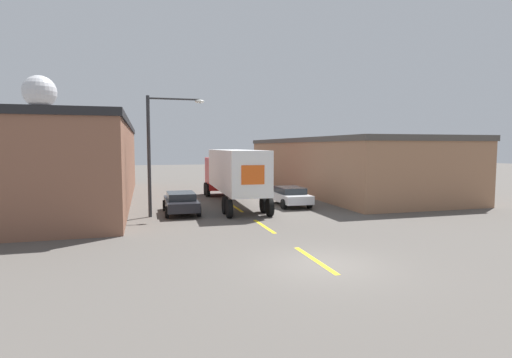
{
  "coord_description": "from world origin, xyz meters",
  "views": [
    {
      "loc": [
        -5.92,
        -12.48,
        4.12
      ],
      "look_at": [
        -0.02,
        8.53,
        2.35
      ],
      "focal_mm": 28.0,
      "sensor_mm": 36.0,
      "label": 1
    }
  ],
  "objects": [
    {
      "name": "ground_plane",
      "position": [
        0.0,
        0.0,
        0.0
      ],
      "size": [
        160.0,
        160.0,
        0.0
      ],
      "primitive_type": "plane",
      "color": "#56514C"
    },
    {
      "name": "road_centerline",
      "position": [
        0.0,
        7.05,
        0.0
      ],
      "size": [
        0.2,
        16.42,
        0.01
      ],
      "color": "yellow",
      "rests_on": "ground_plane"
    },
    {
      "name": "warehouse_left",
      "position": [
        -12.86,
        19.89,
        2.95
      ],
      "size": [
        12.11,
        26.86,
        5.89
      ],
      "color": "brown",
      "rests_on": "ground_plane"
    },
    {
      "name": "warehouse_right",
      "position": [
        11.83,
        21.43,
        2.45
      ],
      "size": [
        10.05,
        25.49,
        4.88
      ],
      "color": "#9E7051",
      "rests_on": "ground_plane"
    },
    {
      "name": "semi_truck",
      "position": [
        0.15,
        15.47,
        2.33
      ],
      "size": [
        3.08,
        13.26,
        3.89
      ],
      "rotation": [
        0.0,
        0.0,
        -0.03
      ],
      "color": "#B21919",
      "rests_on": "ground_plane"
    },
    {
      "name": "parked_car_right_mid",
      "position": [
        3.79,
        13.46,
        0.72
      ],
      "size": [
        2.05,
        4.51,
        1.32
      ],
      "color": "silver",
      "rests_on": "ground_plane"
    },
    {
      "name": "parked_car_left_far",
      "position": [
        -3.79,
        12.21,
        0.72
      ],
      "size": [
        2.05,
        4.51,
        1.32
      ],
      "color": "black",
      "rests_on": "ground_plane"
    },
    {
      "name": "water_tower",
      "position": [
        -20.63,
        53.91,
        11.97
      ],
      "size": [
        4.8,
        4.8,
        14.63
      ],
      "color": "#47474C",
      "rests_on": "ground_plane"
    },
    {
      "name": "street_lamp",
      "position": [
        -5.16,
        11.52,
        4.23
      ],
      "size": [
        3.36,
        0.32,
        7.05
      ],
      "color": "#2D2D30",
      "rests_on": "ground_plane"
    }
  ]
}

